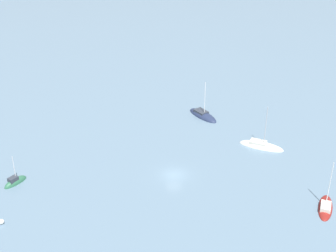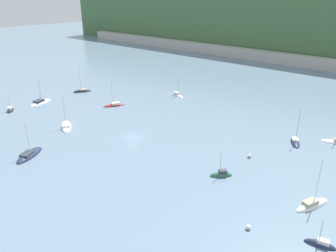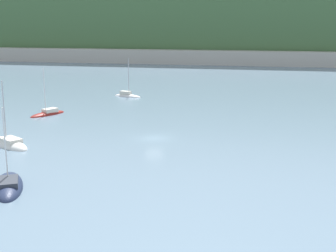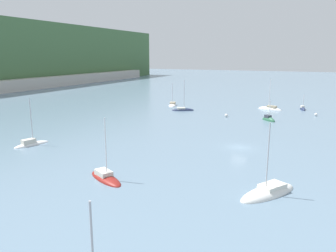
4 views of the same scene
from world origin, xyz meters
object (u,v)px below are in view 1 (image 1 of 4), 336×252
at_px(sailboat_11, 203,116).
at_px(sailboat_6, 261,146).
at_px(sailboat_3, 325,208).
at_px(mooring_buoy_1, 1,222).
at_px(sailboat_4, 15,183).

bearing_deg(sailboat_11, sailboat_6, 1.81).
distance_m(sailboat_3, sailboat_11, 37.99).
bearing_deg(sailboat_6, mooring_buoy_1, -127.79).
bearing_deg(sailboat_3, mooring_buoy_1, 114.13).
bearing_deg(sailboat_4, sailboat_6, -38.59).
relative_size(sailboat_11, mooring_buoy_1, 10.85).
xyz_separation_m(sailboat_3, sailboat_4, (50.58, -14.21, -0.02)).
distance_m(sailboat_3, mooring_buoy_1, 51.11).
height_order(sailboat_4, sailboat_6, sailboat_6).
xyz_separation_m(sailboat_6, mooring_buoy_1, (46.96, 17.49, 0.35)).
relative_size(sailboat_4, sailboat_11, 0.67).
xyz_separation_m(sailboat_4, mooring_buoy_1, (0.42, 11.08, 0.32)).
relative_size(sailboat_3, sailboat_4, 1.44).
distance_m(sailboat_6, sailboat_11, 17.48).
distance_m(sailboat_11, mooring_buoy_1, 50.31).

